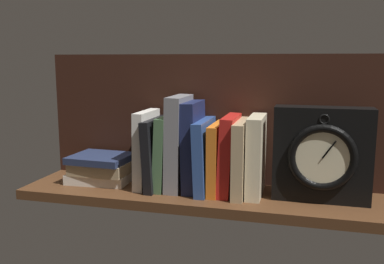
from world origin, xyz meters
TOP-DOWN VIEW (x-y plane):
  - ground_plane at (0.00, 0.00)cm, footprint 94.91×22.38cm
  - back_panel at (0.00, 10.59)cm, footprint 94.91×1.20cm
  - book_white_catcher at (-15.98, 1.54)cm, footprint 2.99×13.72cm
  - book_black_skeptic at (-13.22, 1.54)cm, footprint 3.22×16.54cm
  - book_green_romantic at (-10.51, 1.54)cm, footprint 3.50×13.89cm
  - book_gray_chess at (-7.05, 1.54)cm, footprint 4.35×13.67cm
  - book_navy_bierce at (-3.10, 1.54)cm, footprint 4.07×12.96cm
  - book_blue_modern at (0.29, 1.54)cm, footprint 3.42×16.52cm
  - book_orange_pandolfini at (3.14, 1.54)cm, footprint 2.48×14.97cm
  - book_red_requiem at (6.21, 1.54)cm, footprint 3.92×14.56cm
  - book_tan_shortstories at (9.48, 1.54)cm, footprint 2.91×16.91cm
  - book_cream_twain at (12.99, 1.54)cm, footprint 3.63×14.29cm
  - framed_clock at (28.54, 0.53)cm, footprint 22.52×7.86cm
  - book_stack_side at (-29.33, 1.47)cm, footprint 17.12×13.90cm

SIDE VIEW (x-z plane):
  - ground_plane at x=0.00cm, z-range -2.50..0.00cm
  - book_stack_side at x=-29.33cm, z-range 0.11..7.71cm
  - book_orange_pandolfini at x=3.14cm, z-range 0.00..17.54cm
  - book_black_skeptic at x=-13.22cm, z-range -0.05..18.30cm
  - book_blue_modern at x=0.29cm, z-range -0.05..18.39cm
  - book_tan_shortstories at x=9.48cm, z-range 0.00..18.48cm
  - book_green_romantic at x=-10.51cm, z-range -0.05..19.05cm
  - book_red_requiem at x=6.21cm, z-range -0.06..19.65cm
  - book_cream_twain at x=12.99cm, z-range -0.01..19.82cm
  - book_white_catcher at x=-15.98cm, z-range -0.02..20.18cm
  - framed_clock at x=28.54cm, z-range 0.00..22.53cm
  - book_navy_bierce at x=-3.10cm, z-range -0.04..22.94cm
  - book_gray_chess at x=-7.05cm, z-range -0.04..24.33cm
  - back_panel at x=0.00cm, z-range 0.00..34.86cm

